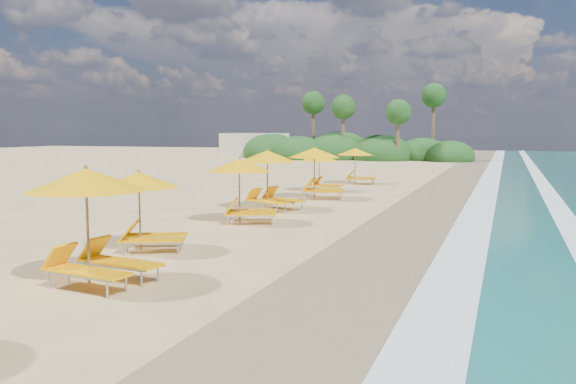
{
  "coord_description": "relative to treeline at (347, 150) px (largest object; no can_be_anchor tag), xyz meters",
  "views": [
    {
      "loc": [
        6.49,
        -17.56,
        3.15
      ],
      "look_at": [
        0.0,
        0.0,
        1.2
      ],
      "focal_mm": 37.06,
      "sensor_mm": 36.0,
      "label": 1
    }
  ],
  "objects": [
    {
      "name": "surf_foam",
      "position": [
        16.64,
        -45.51,
        -0.97
      ],
      "size": [
        4.0,
        160.0,
        0.01
      ],
      "color": "white",
      "rests_on": "ground"
    },
    {
      "name": "treeline",
      "position": [
        0.0,
        0.0,
        0.0
      ],
      "size": [
        25.8,
        8.8,
        9.74
      ],
      "color": "#163D14",
      "rests_on": "ground"
    },
    {
      "name": "station_8",
      "position": [
        8.18,
        -28.86,
        0.22
      ],
      "size": [
        2.54,
        2.4,
        2.17
      ],
      "rotation": [
        0.0,
        0.0,
        0.13
      ],
      "color": "olive",
      "rests_on": "ground"
    },
    {
      "name": "station_5",
      "position": [
        7.64,
        -41.28,
        0.36
      ],
      "size": [
        3.15,
        3.12,
        2.43
      ],
      "rotation": [
        0.0,
        0.0,
        -0.39
      ],
      "color": "olive",
      "rests_on": "ground"
    },
    {
      "name": "beach_building",
      "position": [
        -12.06,
        2.49,
        0.4
      ],
      "size": [
        7.0,
        5.0,
        2.8
      ],
      "primitive_type": "cube",
      "color": "beige",
      "rests_on": "ground"
    },
    {
      "name": "station_4",
      "position": [
        8.05,
        -44.68,
        0.27
      ],
      "size": [
        2.92,
        2.88,
        2.25
      ],
      "rotation": [
        0.0,
        0.0,
        0.38
      ],
      "color": "olive",
      "rests_on": "ground"
    },
    {
      "name": "station_7",
      "position": [
        7.47,
        -33.79,
        0.13
      ],
      "size": [
        2.37,
        2.25,
        2.01
      ],
      "rotation": [
        0.0,
        0.0,
        -0.15
      ],
      "color": "olive",
      "rests_on": "ground"
    },
    {
      "name": "station_2",
      "position": [
        8.57,
        -53.22,
        0.38
      ],
      "size": [
        2.85,
        2.69,
        2.45
      ],
      "rotation": [
        0.0,
        0.0,
        -0.13
      ],
      "color": "olive",
      "rests_on": "ground"
    },
    {
      "name": "wet_sand",
      "position": [
        13.94,
        -45.51,
        -0.99
      ],
      "size": [
        4.0,
        160.0,
        0.01
      ],
      "primitive_type": "cube",
      "color": "#8F7B55",
      "rests_on": "ground"
    },
    {
      "name": "ground",
      "position": [
        9.94,
        -45.51,
        -1.0
      ],
      "size": [
        160.0,
        160.0,
        0.0
      ],
      "primitive_type": "plane",
      "color": "#D4BB7D",
      "rests_on": "ground"
    },
    {
      "name": "station_3",
      "position": [
        7.57,
        -49.88,
        0.2
      ],
      "size": [
        2.79,
        2.77,
        2.13
      ],
      "rotation": [
        0.0,
        0.0,
        0.43
      ],
      "color": "olive",
      "rests_on": "ground"
    },
    {
      "name": "station_6",
      "position": [
        8.25,
        -36.9,
        0.37
      ],
      "size": [
        3.04,
        2.95,
        2.43
      ],
      "rotation": [
        0.0,
        0.0,
        0.28
      ],
      "color": "olive",
      "rests_on": "ground"
    }
  ]
}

